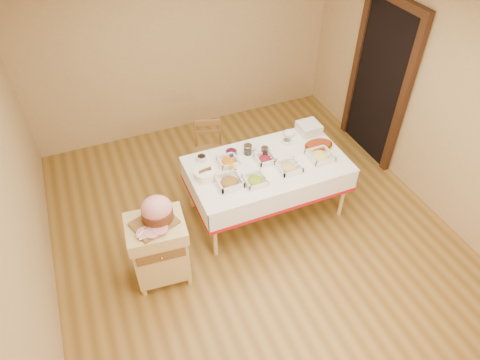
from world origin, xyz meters
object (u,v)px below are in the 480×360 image
at_px(preserve_jar_left, 248,150).
at_px(brass_platter, 319,145).
at_px(mustard_bottle, 232,169).
at_px(bread_basket, 205,174).
at_px(butcher_cart, 159,247).
at_px(preserve_jar_right, 265,152).
at_px(plate_stack, 309,128).
at_px(dining_table, 267,174).
at_px(dining_chair, 209,151).
at_px(ham_on_board, 156,212).

relative_size(preserve_jar_left, brass_platter, 0.35).
bearing_deg(mustard_bottle, bread_basket, 168.40).
bearing_deg(preserve_jar_left, butcher_cart, -150.97).
height_order(preserve_jar_right, brass_platter, preserve_jar_right).
bearing_deg(brass_platter, preserve_jar_right, 170.65).
bearing_deg(plate_stack, dining_table, -153.78).
bearing_deg(dining_chair, preserve_jar_right, -59.04).
height_order(mustard_bottle, plate_stack, mustard_bottle).
height_order(dining_table, dining_chair, dining_chair).
xyz_separation_m(dining_chair, mustard_bottle, (-0.03, -0.90, 0.41)).
bearing_deg(ham_on_board, mustard_bottle, 24.17).
relative_size(preserve_jar_right, mustard_bottle, 0.65).
bearing_deg(brass_platter, preserve_jar_left, 166.08).
height_order(ham_on_board, preserve_jar_left, ham_on_board).
xyz_separation_m(mustard_bottle, brass_platter, (1.14, 0.05, -0.05)).
bearing_deg(mustard_bottle, brass_platter, 2.68).
relative_size(bread_basket, brass_platter, 0.68).
xyz_separation_m(ham_on_board, brass_platter, (2.09, 0.48, -0.16)).
height_order(plate_stack, brass_platter, plate_stack).
relative_size(butcher_cart, plate_stack, 3.18).
distance_m(preserve_jar_left, bread_basket, 0.63).
height_order(ham_on_board, preserve_jar_right, ham_on_board).
bearing_deg(preserve_jar_left, brass_platter, -13.92).
bearing_deg(dining_table, preserve_jar_right, 79.05).
xyz_separation_m(preserve_jar_left, preserve_jar_right, (0.17, -0.10, -0.01)).
xyz_separation_m(preserve_jar_left, plate_stack, (0.88, 0.11, 0.01)).
height_order(dining_chair, mustard_bottle, mustard_bottle).
bearing_deg(dining_chair, ham_on_board, -126.39).
height_order(bread_basket, brass_platter, bread_basket).
distance_m(dining_table, butcher_cart, 1.52).
distance_m(preserve_jar_left, mustard_bottle, 0.40).
height_order(butcher_cart, mustard_bottle, mustard_bottle).
relative_size(dining_table, mustard_bottle, 10.81).
bearing_deg(preserve_jar_left, bread_basket, -161.39).
bearing_deg(bread_basket, dining_chair, 69.06).
xyz_separation_m(preserve_jar_right, plate_stack, (0.70, 0.20, 0.01)).
xyz_separation_m(dining_table, dining_chair, (-0.41, 0.90, -0.17)).
height_order(dining_table, ham_on_board, ham_on_board).
xyz_separation_m(butcher_cart, bread_basket, (0.70, 0.52, 0.34)).
distance_m(preserve_jar_right, brass_platter, 0.67).
bearing_deg(plate_stack, ham_on_board, -159.58).
xyz_separation_m(dining_chair, bread_basket, (-0.32, -0.84, 0.38)).
distance_m(preserve_jar_right, plate_stack, 0.73).
bearing_deg(plate_stack, mustard_bottle, -162.73).
distance_m(mustard_bottle, bread_basket, 0.30).
relative_size(preserve_jar_left, mustard_bottle, 0.74).
bearing_deg(preserve_jar_left, dining_table, -61.17).
relative_size(dining_table, butcher_cart, 2.23).
xyz_separation_m(butcher_cart, mustard_bottle, (0.99, 0.46, 0.37)).
height_order(dining_table, plate_stack, plate_stack).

